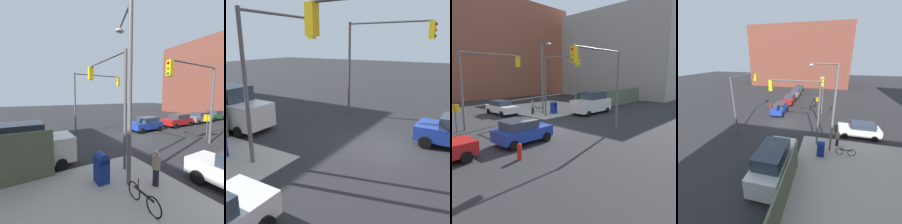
% 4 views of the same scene
% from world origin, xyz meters
% --- Properties ---
extents(ground_plane, '(120.00, 120.00, 0.00)m').
position_xyz_m(ground_plane, '(0.00, 0.00, 0.00)').
color(ground_plane, '#28282B').
extents(traffic_signal_nw_corner, '(5.87, 0.36, 6.50)m').
position_xyz_m(traffic_signal_nw_corner, '(-2.24, 4.50, 4.65)').
color(traffic_signal_nw_corner, '#59595B').
rests_on(traffic_signal_nw_corner, ground).
extents(traffic_signal_se_corner, '(5.77, 0.36, 6.50)m').
position_xyz_m(traffic_signal_se_corner, '(2.29, -4.50, 4.65)').
color(traffic_signal_se_corner, '#59595B').
rests_on(traffic_signal_se_corner, ground).
extents(traffic_signal_ne_corner, '(0.36, 5.03, 6.50)m').
position_xyz_m(traffic_signal_ne_corner, '(4.50, 2.60, 4.60)').
color(traffic_signal_ne_corner, '#59595B').
rests_on(traffic_signal_ne_corner, ground).
extents(van_white_delivery, '(5.40, 2.32, 2.62)m').
position_xyz_m(van_white_delivery, '(9.49, 1.80, 1.28)').
color(van_white_delivery, white).
rests_on(van_white_delivery, ground).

